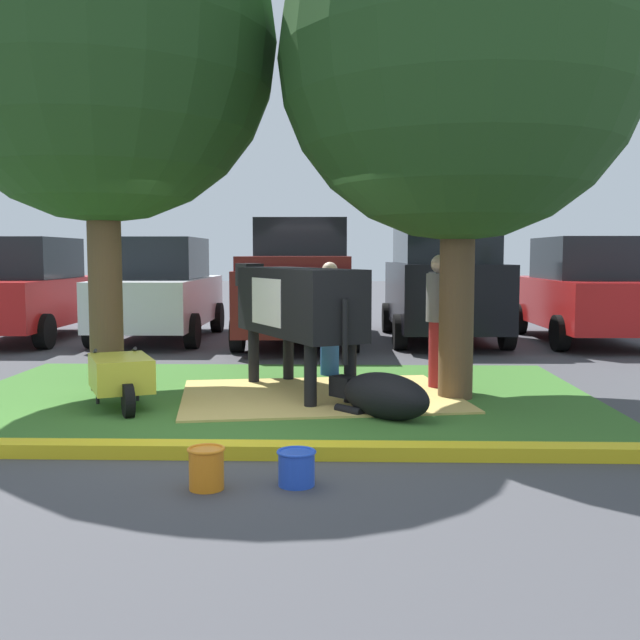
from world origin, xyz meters
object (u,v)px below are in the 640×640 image
person_visitor_near (330,315)px  bucket_orange (206,467)px  bucket_blue (296,467)px  suv_black (442,276)px  calf_lying (383,396)px  shade_tree_right (460,58)px  sedan_blue (585,291)px  pickup_truck_maroon (300,284)px  hatchback_white (160,290)px  sedan_red (26,290)px  cow_holstein (294,302)px  wheelbarrow (121,375)px  shade_tree_left (99,45)px  person_handler (440,318)px

person_visitor_near → bucket_orange: bearing=-99.2°
bucket_blue → suv_black: suv_black is taller
calf_lying → bucket_orange: 2.73m
shade_tree_right → sedan_blue: bearing=59.8°
bucket_orange → pickup_truck_maroon: bearing=89.0°
hatchback_white → sedan_red: bearing=-176.5°
cow_holstein → sedan_blue: sedan_blue is taller
bucket_orange → suv_black: suv_black is taller
wheelbarrow → person_visitor_near: bearing=45.8°
bucket_blue → sedan_blue: sedan_blue is taller
shade_tree_right → pickup_truck_maroon: shade_tree_right is taller
calf_lying → hatchback_white: bearing=119.8°
calf_lying → hatchback_white: size_ratio=0.26×
bucket_orange → sedan_red: (-5.24, 9.21, 0.82)m
wheelbarrow → pickup_truck_maroon: (1.59, 6.62, 0.73)m
hatchback_white → pickup_truck_maroon: size_ratio=0.82×
hatchback_white → shade_tree_left: bearing=-83.0°
cow_holstein → person_handler: person_handler is taller
calf_lying → wheelbarrow: size_ratio=0.74×
wheelbarrow → pickup_truck_maroon: 6.84m
shade_tree_left → person_handler: bearing=2.2°
calf_lying → hatchback_white: 8.13m
sedan_red → pickup_truck_maroon: size_ratio=0.82×
bucket_blue → person_visitor_near: bearing=88.0°
person_handler → suv_black: suv_black is taller
person_handler → sedan_blue: size_ratio=0.38×
pickup_truck_maroon → bucket_blue: bearing=-87.0°
calf_lying → person_visitor_near: person_visitor_near is taller
shade_tree_right → calf_lying: (-0.91, -1.04, -3.65)m
pickup_truck_maroon → sedan_blue: size_ratio=1.23×
person_handler → bucket_blue: (-1.55, -3.86, -0.77)m
bucket_orange → suv_black: bearing=72.5°
shade_tree_left → bucket_blue: shade_tree_left is taller
calf_lying → bucket_blue: 2.37m
sedan_blue → wheelbarrow: bearing=-137.6°
bucket_blue → sedan_red: (-5.88, 9.10, 0.85)m
person_handler → sedan_blue: 6.31m
pickup_truck_maroon → sedan_blue: 5.53m
shade_tree_right → sedan_blue: size_ratio=1.35×
person_handler → sedan_red: sedan_red is taller
person_handler → wheelbarrow: bearing=-160.9°
person_handler → person_visitor_near: bearing=142.5°
suv_black → bucket_orange: bearing=-107.5°
pickup_truck_maroon → sedan_red: bearing=-178.7°
shade_tree_right → person_handler: (-0.12, 0.58, -2.98)m
person_visitor_near → bucket_orange: (-0.82, -5.02, -0.69)m
bucket_blue → hatchback_white: 9.86m
wheelbarrow → sedan_blue: 9.66m
calf_lying → sedan_red: 9.58m
shade_tree_left → wheelbarrow: (0.50, -1.09, -3.80)m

